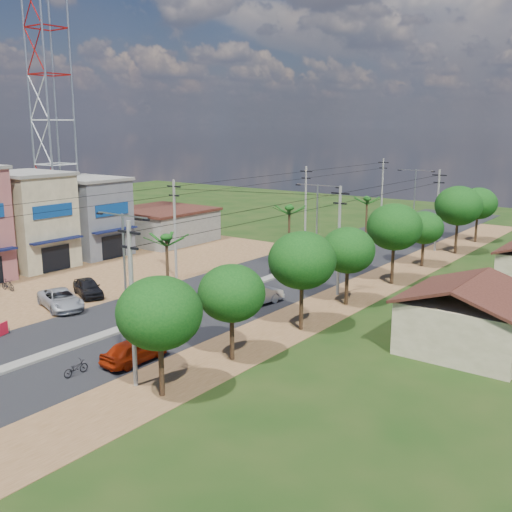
{
  "coord_description": "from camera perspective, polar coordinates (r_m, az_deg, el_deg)",
  "views": [
    {
      "loc": [
        30.61,
        -26.1,
        13.74
      ],
      "look_at": [
        1.32,
        13.04,
        3.0
      ],
      "focal_mm": 42.0,
      "sensor_mm": 36.0,
      "label": 1
    }
  ],
  "objects": [
    {
      "name": "palm_median_mid",
      "position": [
        55.89,
        3.2,
        4.31
      ],
      "size": [
        2.0,
        2.0,
        6.55
      ],
      "color": "black",
      "rests_on": "ground"
    },
    {
      "name": "car_parked_dark",
      "position": [
        50.81,
        -15.71,
        -2.93
      ],
      "size": [
        4.59,
        3.24,
        1.45
      ],
      "primitive_type": "imported",
      "rotation": [
        0.0,
        0.0,
        1.17
      ],
      "color": "black",
      "rests_on": "ground"
    },
    {
      "name": "utility_pole_w_d",
      "position": [
        89.84,
        11.94,
        6.39
      ],
      "size": [
        1.6,
        0.24,
        9.0
      ],
      "color": "#605E56",
      "rests_on": "ground"
    },
    {
      "name": "tree_east_b",
      "position": [
        35.04,
        -2.34,
        -3.57
      ],
      "size": [
        4.0,
        4.0,
        5.83
      ],
      "color": "black",
      "rests_on": "ground"
    },
    {
      "name": "car_red_near",
      "position": [
        36.34,
        -11.53,
        -8.87
      ],
      "size": [
        1.74,
        4.24,
        1.44
      ],
      "primitive_type": "imported",
      "rotation": [
        0.0,
        0.0,
        3.13
      ],
      "color": "maroon",
      "rests_on": "ground"
    },
    {
      "name": "dirt_lot_west",
      "position": [
        58.58,
        -15.95,
        -1.64
      ],
      "size": [
        18.0,
        46.0,
        0.04
      ],
      "primitive_type": "cube",
      "color": "brown",
      "rests_on": "ground"
    },
    {
      "name": "streetlight_mid",
      "position": [
        60.23,
        5.83,
        3.78
      ],
      "size": [
        5.1,
        0.18,
        8.0
      ],
      "color": "gray",
      "rests_on": "ground"
    },
    {
      "name": "utility_pole_e_a",
      "position": [
        31.92,
        -11.71,
        -4.22
      ],
      "size": [
        1.6,
        0.24,
        9.0
      ],
      "color": "#605E56",
      "rests_on": "ground"
    },
    {
      "name": "median",
      "position": [
        55.39,
        1.98,
        -1.88
      ],
      "size": [
        1.0,
        90.0,
        0.18
      ],
      "primitive_type": "cube",
      "color": "#605E56",
      "rests_on": "ground"
    },
    {
      "name": "car_silver_mid",
      "position": [
        46.51,
        -0.08,
        -3.76
      ],
      "size": [
        2.48,
        5.09,
        1.61
      ],
      "primitive_type": "imported",
      "rotation": [
        0.0,
        0.0,
        2.98
      ],
      "color": "#9C9EA4",
      "rests_on": "ground"
    },
    {
      "name": "utility_pole_w_b",
      "position": [
        54.28,
        -7.72,
        2.75
      ],
      "size": [
        1.6,
        0.24,
        9.0
      ],
      "color": "#605E56",
      "rests_on": "ground"
    },
    {
      "name": "tree_east_c",
      "position": [
        40.14,
        4.41,
        -0.42
      ],
      "size": [
        4.6,
        4.6,
        6.83
      ],
      "color": "black",
      "rests_on": "ground"
    },
    {
      "name": "road",
      "position": [
        53.05,
        0.12,
        -2.6
      ],
      "size": [
        12.0,
        110.0,
        0.04
      ],
      "primitive_type": "cube",
      "color": "black",
      "rests_on": "ground"
    },
    {
      "name": "shophouse_grey",
      "position": [
        66.82,
        -15.73,
        3.69
      ],
      "size": [
        9.0,
        6.4,
        8.3
      ],
      "color": "#53545B",
      "rests_on": "ground"
    },
    {
      "name": "house_east_near",
      "position": [
        39.3,
        19.6,
        -5.13
      ],
      "size": [
        7.6,
        7.5,
        4.6
      ],
      "color": "gray",
      "rests_on": "ground"
    },
    {
      "name": "tree_east_f",
      "position": [
        60.85,
        15.72,
        2.61
      ],
      "size": [
        3.8,
        3.8,
        5.52
      ],
      "color": "black",
      "rests_on": "ground"
    },
    {
      "name": "telecom_tower",
      "position": [
        70.39,
        -19.08,
        16.12
      ],
      "size": [
        3.8,
        3.8,
        43.0
      ],
      "color": "gray",
      "rests_on": "ground"
    },
    {
      "name": "streetlight_far",
      "position": [
        82.51,
        14.88,
        5.75
      ],
      "size": [
        5.1,
        0.18,
        8.0
      ],
      "color": "gray",
      "rests_on": "ground"
    },
    {
      "name": "utility_pole_e_b",
      "position": [
        48.86,
        7.91,
        1.68
      ],
      "size": [
        1.6,
        0.24,
        9.0
      ],
      "color": "#605E56",
      "rests_on": "ground"
    },
    {
      "name": "tree_east_e",
      "position": [
        53.19,
        13.05,
        2.71
      ],
      "size": [
        4.8,
        4.8,
        7.14
      ],
      "color": "black",
      "rests_on": "ground"
    },
    {
      "name": "streetlight_near",
      "position": [
        41.21,
        -12.43,
        -0.46
      ],
      "size": [
        5.1,
        0.18,
        8.0
      ],
      "color": "gray",
      "rests_on": "ground"
    },
    {
      "name": "shophouse_cream",
      "position": [
        62.8,
        -20.81,
        3.27
      ],
      "size": [
        9.0,
        6.4,
        9.3
      ],
      "color": "gray",
      "rests_on": "ground"
    },
    {
      "name": "roadside_sign",
      "position": [
        43.41,
        -23.02,
        -6.46
      ],
      "size": [
        0.44,
        1.04,
        0.9
      ],
      "rotation": [
        0.0,
        0.0,
        0.35
      ],
      "color": "red",
      "rests_on": "ground"
    },
    {
      "name": "ground",
      "position": [
        42.51,
        -12.13,
        -6.76
      ],
      "size": [
        160.0,
        160.0,
        0.0
      ],
      "primitive_type": "plane",
      "color": "black",
      "rests_on": "ground"
    },
    {
      "name": "utility_pole_w_c",
      "position": [
        71.46,
        4.75,
        5.13
      ],
      "size": [
        1.6,
        0.24,
        9.0
      ],
      "color": "#605E56",
      "rests_on": "ground"
    },
    {
      "name": "tree_east_a",
      "position": [
        30.58,
        -9.19,
        -5.38
      ],
      "size": [
        4.4,
        4.4,
        6.37
      ],
      "color": "black",
      "rests_on": "ground"
    },
    {
      "name": "car_parked_silver",
      "position": [
        47.99,
        -18.1,
        -3.98
      ],
      "size": [
        5.65,
        3.87,
        1.44
      ],
      "primitive_type": "imported",
      "rotation": [
        0.0,
        0.0,
        1.25
      ],
      "color": "#9C9EA4",
      "rests_on": "ground"
    },
    {
      "name": "tree_east_d",
      "position": [
        46.33,
        8.74,
        0.54
      ],
      "size": [
        4.2,
        4.2,
        6.13
      ],
      "color": "black",
      "rests_on": "ground"
    },
    {
      "name": "utility_pole_e_c",
      "position": [
        68.73,
        16.88,
        4.35
      ],
      "size": [
        1.6,
        0.24,
        9.0
      ],
      "color": "#605E56",
      "rests_on": "ground"
    },
    {
      "name": "moto_rider_west_b",
      "position": [
        67.98,
        5.33,
        1.07
      ],
      "size": [
        0.77,
        1.56,
        0.9
      ],
      "primitive_type": "imported",
      "rotation": [
        0.0,
        0.0,
        -0.24
      ],
      "color": "black",
      "rests_on": "ground"
    },
    {
      "name": "dirt_shoulder_east",
      "position": [
        48.64,
        8.2,
        -4.13
      ],
      "size": [
        5.0,
        90.0,
        0.03
      ],
      "primitive_type": "cube",
      "color": "brown",
      "rests_on": "ground"
    },
    {
      "name": "low_shed",
      "position": [
        72.88,
        -8.94,
        2.94
      ],
      "size": [
        10.4,
        10.4,
        3.95
      ],
      "color": "#605E56",
      "rests_on": "ground"
    },
    {
      "name": "palm_median_far",
      "position": [
        69.75,
        10.53,
        5.2
      ],
      "size": [
        2.0,
        2.0,
        5.85
      ],
      "color": "black",
      "rests_on": "ground"
    },
    {
      "name": "moto_rider_west_a",
      "position": [
        56.77,
        1.56,
        -1.18
      ],
      "size": [
        0.92,
        1.68,
        0.84
      ],
      "primitive_type": "imported",
      "rotation": [
        0.0,
        0.0,
        0.24
      ],
      "color": "black",
      "rests_on": "ground"
    },
    {
      "name": "moto_rider_east",
      "position": [
        35.46,
        -16.79,
        -10.24
      ],
      "size": [
        0.55,
        1.58,
        0.83
      ],
      "primitive_type": "imported",
      "rotation": [
        0.0,
        0.0,
        3.14
      ],
      "color": "black",
      "rests_on": "ground"
    },
    {
      "name": "tree_east_g",
      "position": [
        67.93,
        18.73,
        4.55
      ],
      "size": [
        5.0,
        5.0,
        7.38
      ],
      "color": "black",
      "rests_on": "ground"
    },
    {
      "name": "tree_east_h",
      "position": [
        75.67,
        20.4,
        4.71
      ],
      "size": [
        4.4,
        4.4,
        6.52
      ],
      "color": "black",
      "rests_on": "ground"
    },
    {
      "name": "palm_median_near",
      "position": [
        43.7,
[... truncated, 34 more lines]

